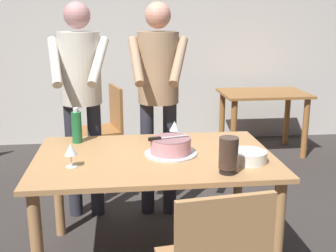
{
  "coord_description": "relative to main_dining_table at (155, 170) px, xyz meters",
  "views": [
    {
      "loc": [
        -0.21,
        -2.55,
        1.62
      ],
      "look_at": [
        0.11,
        0.16,
        0.9
      ],
      "focal_mm": 44.98,
      "sensor_mm": 36.0,
      "label": 1
    }
  ],
  "objects": [
    {
      "name": "water_bottle",
      "position": [
        -0.52,
        0.34,
        0.22
      ],
      "size": [
        0.07,
        0.07,
        0.25
      ],
      "color": "#1E6B38",
      "rests_on": "main_dining_table"
    },
    {
      "name": "background_chair_1",
      "position": [
        -0.38,
        1.83,
        -0.15
      ],
      "size": [
        0.54,
        0.54,
        0.9
      ],
      "color": "#9E6633",
      "rests_on": "ground_plane"
    },
    {
      "name": "wine_glass_near",
      "position": [
        0.17,
        0.31,
        0.21
      ],
      "size": [
        0.08,
        0.08,
        0.14
      ],
      "color": "silver",
      "rests_on": "main_dining_table"
    },
    {
      "name": "cake_knife",
      "position": [
        0.04,
        -0.01,
        0.22
      ],
      "size": [
        0.27,
        0.09,
        0.02
      ],
      "color": "silver",
      "rests_on": "cake_on_platter"
    },
    {
      "name": "plate_stack",
      "position": [
        0.56,
        -0.19,
        0.14
      ],
      "size": [
        0.22,
        0.22,
        0.07
      ],
      "color": "white",
      "rests_on": "main_dining_table"
    },
    {
      "name": "background_table",
      "position": [
        1.48,
        2.2,
        -0.07
      ],
      "size": [
        1.0,
        0.7,
        0.74
      ],
      "color": "#9E6633",
      "rests_on": "ground_plane"
    },
    {
      "name": "cake_on_platter",
      "position": [
        0.11,
        0.01,
        0.16
      ],
      "size": [
        0.34,
        0.34,
        0.11
      ],
      "color": "silver",
      "rests_on": "main_dining_table"
    },
    {
      "name": "hurricane_lamp",
      "position": [
        0.39,
        -0.36,
        0.21
      ],
      "size": [
        0.11,
        0.11,
        0.21
      ],
      "color": "black",
      "rests_on": "main_dining_table"
    },
    {
      "name": "person_cutting_cake",
      "position": [
        0.09,
        0.71,
        0.43
      ],
      "size": [
        0.46,
        0.57,
        1.72
      ],
      "color": "#2D2D38",
      "rests_on": "ground_plane"
    },
    {
      "name": "person_standing_beside",
      "position": [
        -0.51,
        0.74,
        0.43
      ],
      "size": [
        0.47,
        0.55,
        1.72
      ],
      "color": "#2D2D38",
      "rests_on": "ground_plane"
    },
    {
      "name": "back_wall",
      "position": [
        0.0,
        2.9,
        0.7
      ],
      "size": [
        10.0,
        0.12,
        2.7
      ],
      "primitive_type": "cube",
      "color": "silver",
      "rests_on": "ground_plane"
    },
    {
      "name": "wine_glass_far",
      "position": [
        -0.51,
        -0.16,
        0.21
      ],
      "size": [
        0.08,
        0.08,
        0.14
      ],
      "color": "silver",
      "rests_on": "main_dining_table"
    },
    {
      "name": "main_dining_table",
      "position": [
        0.0,
        0.0,
        0.0
      ],
      "size": [
        1.52,
        0.99,
        0.75
      ],
      "color": "tan",
      "rests_on": "ground_plane"
    }
  ]
}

